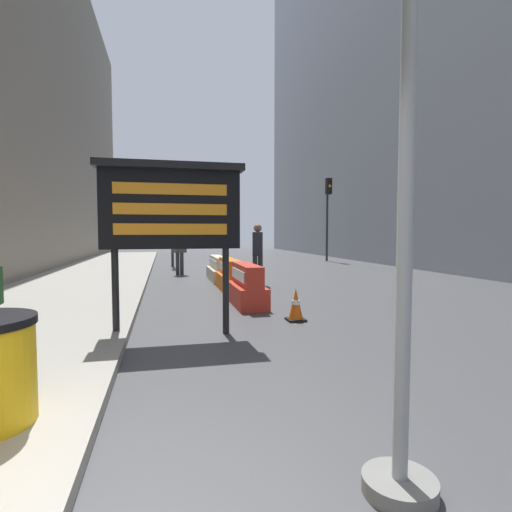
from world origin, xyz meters
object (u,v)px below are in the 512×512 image
jersey_barrier_red_striped (247,287)px  traffic_light_far_side (328,202)px  traffic_light_near_curb (172,210)px  jersey_barrier_orange_near (230,277)px  traffic_cone_near (296,305)px  pedestrian_passerby (258,249)px  message_board (171,208)px  pedestrian_worker (180,248)px  jersey_barrier_cream (218,270)px

jersey_barrier_red_striped → traffic_light_far_side: (6.81, 11.66, 2.78)m
jersey_barrier_red_striped → traffic_light_near_curb: size_ratio=0.49×
jersey_barrier_orange_near → traffic_cone_near: (0.53, -3.90, -0.09)m
traffic_light_near_curb → traffic_light_far_side: (8.15, 1.74, 0.64)m
jersey_barrier_orange_near → pedestrian_passerby: bearing=42.2°
message_board → traffic_light_near_curb: traffic_light_near_curb is taller
message_board → traffic_light_far_side: (8.40, 13.91, 1.27)m
message_board → jersey_barrier_orange_near: message_board is taller
jersey_barrier_red_striped → traffic_light_near_curb: 10.23m
jersey_barrier_orange_near → traffic_light_far_side: size_ratio=0.44×
pedestrian_worker → pedestrian_passerby: (2.12, -3.38, 0.07)m
traffic_cone_near → jersey_barrier_orange_near: bearing=97.8°
pedestrian_worker → jersey_barrier_red_striped: bearing=-104.9°
pedestrian_worker → traffic_cone_near: bearing=-103.3°
jersey_barrier_orange_near → traffic_light_near_curb: bearing=99.9°
jersey_barrier_red_striped → traffic_light_near_curb: (-1.34, 9.92, 2.15)m
traffic_light_near_curb → jersey_barrier_cream: bearing=-75.9°
traffic_cone_near → traffic_light_near_curb: bearing=99.2°
pedestrian_worker → traffic_light_near_curb: bearing=68.0°
jersey_barrier_orange_near → traffic_cone_near: bearing=-82.2°
jersey_barrier_red_striped → jersey_barrier_orange_near: bearing=90.0°
jersey_barrier_orange_near → jersey_barrier_red_striped: bearing=-90.0°
jersey_barrier_orange_near → traffic_cone_near: 3.94m
jersey_barrier_orange_near → pedestrian_passerby: pedestrian_passerby is taller
traffic_cone_near → traffic_light_far_side: 15.01m
jersey_barrier_orange_near → message_board: bearing=-109.5°
traffic_light_near_curb → pedestrian_worker: bearing=-86.9°
traffic_light_near_curb → pedestrian_worker: size_ratio=2.07×
jersey_barrier_red_striped → jersey_barrier_cream: (0.00, 4.57, -0.05)m
jersey_barrier_cream → pedestrian_passerby: pedestrian_passerby is taller
traffic_light_far_side → pedestrian_passerby: bearing=-124.4°
message_board → traffic_light_near_curb: (0.25, 12.17, 0.63)m
traffic_cone_near → pedestrian_worker: size_ratio=0.34×
traffic_light_near_curb → jersey_barrier_orange_near: bearing=-80.1°
message_board → pedestrian_passerby: size_ratio=1.42×
jersey_barrier_red_striped → pedestrian_passerby: (0.97, 3.11, 0.67)m
jersey_barrier_red_striped → pedestrian_worker: 6.62m
jersey_barrier_red_striped → traffic_light_far_side: bearing=59.7°
jersey_barrier_cream → pedestrian_passerby: size_ratio=1.19×
pedestrian_worker → jersey_barrier_orange_near: bearing=-99.8°
traffic_light_near_curb → pedestrian_worker: 3.76m
message_board → jersey_barrier_cream: 7.17m
jersey_barrier_cream → pedestrian_worker: bearing=121.0°
traffic_light_near_curb → pedestrian_passerby: bearing=-71.3°
traffic_cone_near → traffic_light_near_curb: (-1.87, 11.58, 2.26)m
traffic_light_near_curb → traffic_light_far_side: bearing=12.1°
traffic_light_far_side → traffic_cone_near: bearing=-115.2°
jersey_barrier_orange_near → jersey_barrier_cream: 2.33m
jersey_barrier_orange_near → traffic_light_near_curb: (-1.34, 7.68, 2.16)m
jersey_barrier_cream → pedestrian_passerby: (0.97, -1.46, 0.72)m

